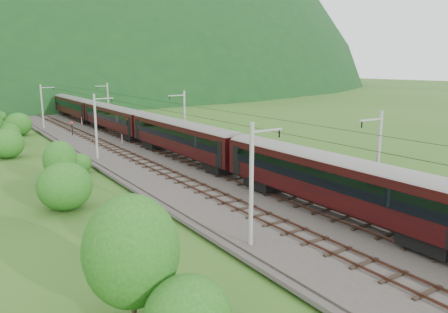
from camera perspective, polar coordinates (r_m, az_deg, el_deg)
ground at (r=32.97m, az=12.26°, el=-9.28°), size 600.00×600.00×0.00m
railbed at (r=40.12m, az=2.04°, el=-4.93°), size 14.00×220.00×0.30m
track_left at (r=38.78m, az=-0.86°, el=-5.19°), size 2.40×220.00×0.27m
track_right at (r=41.44m, az=4.76°, el=-4.10°), size 2.40×220.00×0.27m
catenary_left at (r=56.17m, az=-16.34°, el=3.98°), size 2.54×192.28×8.00m
catenary_right at (r=60.82m, az=-5.23°, el=4.98°), size 2.54×192.28×8.00m
overhead_wires at (r=38.69m, az=2.12°, el=4.97°), size 4.83×198.00×0.03m
train at (r=53.08m, az=-5.20°, el=3.16°), size 3.19×177.13×5.57m
hazard_post_near at (r=66.15m, az=-13.17°, el=2.21°), size 0.15×0.15×1.41m
hazard_post_far at (r=88.69m, az=-18.09°, el=4.37°), size 0.17×0.17×1.55m
signal at (r=76.63m, az=-19.22°, el=3.59°), size 0.24×0.24×2.20m
vegetation_left at (r=41.68m, az=-21.06°, el=-1.88°), size 11.20×149.27×7.05m
vegetation_right at (r=46.40m, az=14.66°, el=-1.49°), size 6.94×106.12×2.90m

